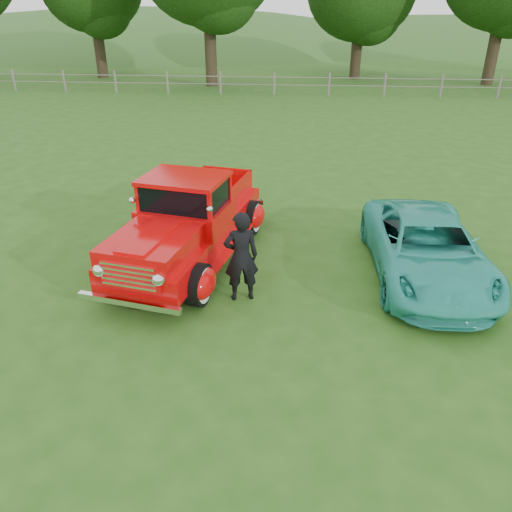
{
  "coord_description": "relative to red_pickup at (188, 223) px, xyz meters",
  "views": [
    {
      "loc": [
        1.57,
        -6.75,
        4.72
      ],
      "look_at": [
        0.86,
        1.2,
        0.61
      ],
      "focal_mm": 35.0,
      "sensor_mm": 36.0,
      "label": 1
    }
  ],
  "objects": [
    {
      "name": "man",
      "position": [
        1.21,
        -1.4,
        0.03
      ],
      "size": [
        0.68,
        0.54,
        1.64
      ],
      "primitive_type": "imported",
      "rotation": [
        0.0,
        0.0,
        3.4
      ],
      "color": "black",
      "rests_on": "ground"
    },
    {
      "name": "fence_line",
      "position": [
        0.57,
        19.86,
        -0.19
      ],
      "size": [
        48.0,
        0.12,
        1.2
      ],
      "color": "slate",
      "rests_on": "ground"
    },
    {
      "name": "teal_sedan",
      "position": [
        4.57,
        -0.3,
        -0.21
      ],
      "size": [
        2.06,
        4.27,
        1.17
      ],
      "primitive_type": "imported",
      "rotation": [
        0.0,
        0.0,
        0.03
      ],
      "color": "teal",
      "rests_on": "ground"
    },
    {
      "name": "ground",
      "position": [
        0.57,
        -2.14,
        -0.8
      ],
      "size": [
        140.0,
        140.0,
        0.0
      ],
      "primitive_type": "plane",
      "color": "#275115",
      "rests_on": "ground"
    },
    {
      "name": "red_pickup",
      "position": [
        0.0,
        0.0,
        0.0
      ],
      "size": [
        2.94,
        5.23,
        1.78
      ],
      "rotation": [
        0.0,
        0.0,
        -0.2
      ],
      "color": "black",
      "rests_on": "ground"
    },
    {
      "name": "distant_hills",
      "position": [
        -3.51,
        57.33,
        -5.34
      ],
      "size": [
        116.0,
        60.0,
        18.0
      ],
      "color": "#306224",
      "rests_on": "ground"
    }
  ]
}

